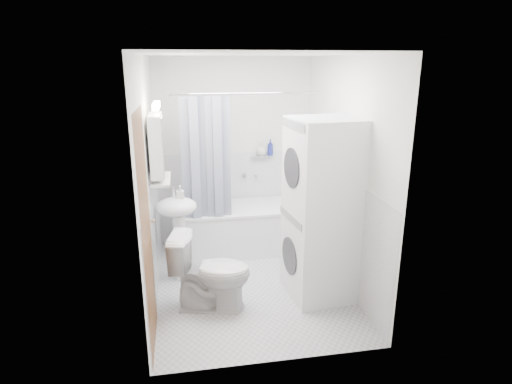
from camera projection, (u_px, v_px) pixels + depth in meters
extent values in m
plane|color=silver|center=(250.00, 283.00, 4.70)|extent=(2.60, 2.60, 0.00)
plane|color=white|center=(234.00, 153.00, 5.57)|extent=(2.00, 0.00, 2.00)
plane|color=white|center=(278.00, 223.00, 3.12)|extent=(2.00, 0.00, 2.00)
plane|color=white|center=(149.00, 182.00, 4.18)|extent=(0.00, 2.60, 2.60)
plane|color=white|center=(343.00, 174.00, 4.51)|extent=(0.00, 2.60, 2.60)
plane|color=white|center=(249.00, 54.00, 4.00)|extent=(2.60, 2.60, 0.00)
plane|color=white|center=(235.00, 197.00, 5.74)|extent=(1.98, 0.00, 1.98)
plane|color=white|center=(155.00, 239.00, 4.36)|extent=(0.00, 2.58, 2.58)
plane|color=white|center=(339.00, 227.00, 4.69)|extent=(0.00, 2.58, 2.58)
plane|color=brown|center=(147.00, 235.00, 3.41)|extent=(0.00, 2.00, 2.00)
cylinder|color=silver|center=(153.00, 221.00, 3.73)|extent=(0.04, 0.04, 0.04)
cube|color=white|center=(244.00, 229.00, 5.49)|extent=(1.51, 0.70, 0.55)
cube|color=white|center=(244.00, 207.00, 5.41)|extent=(1.53, 0.72, 0.03)
cube|color=silver|center=(244.00, 216.00, 5.44)|extent=(1.33, 0.52, 0.20)
cylinder|color=silver|center=(255.00, 175.00, 5.66)|extent=(0.04, 0.12, 0.04)
cylinder|color=silver|center=(247.00, 93.00, 4.71)|extent=(1.71, 0.02, 0.02)
cube|color=#121D41|center=(186.00, 162.00, 4.81)|extent=(0.10, 0.02, 1.45)
cube|color=#121D41|center=(194.00, 162.00, 4.83)|extent=(0.10, 0.02, 1.45)
cube|color=#121D41|center=(202.00, 162.00, 4.84)|extent=(0.10, 0.02, 1.45)
cube|color=#121D41|center=(210.00, 161.00, 4.86)|extent=(0.10, 0.02, 1.45)
cube|color=#121D41|center=(218.00, 161.00, 4.87)|extent=(0.10, 0.02, 1.45)
cube|color=#121D41|center=(226.00, 161.00, 4.89)|extent=(0.10, 0.02, 1.45)
ellipsoid|color=white|center=(176.00, 207.00, 4.56)|extent=(0.44, 0.37, 0.20)
cylinder|color=white|center=(180.00, 248.00, 4.70)|extent=(0.14, 0.14, 0.75)
cylinder|color=silver|center=(174.00, 192.00, 4.65)|extent=(0.03, 0.03, 0.14)
cylinder|color=silver|center=(173.00, 188.00, 4.60)|extent=(0.02, 0.10, 0.02)
cube|color=white|center=(157.00, 145.00, 4.19)|extent=(0.12, 0.50, 0.60)
cube|color=white|center=(163.00, 145.00, 4.20)|extent=(0.01, 0.47, 0.57)
cube|color=#FFEABF|center=(156.00, 106.00, 4.08)|extent=(0.06, 0.45, 0.06)
cube|color=silver|center=(161.00, 179.00, 4.29)|extent=(0.18, 0.54, 0.02)
cube|color=silver|center=(259.00, 156.00, 5.59)|extent=(0.22, 0.06, 0.02)
cube|color=maroon|center=(158.00, 149.00, 4.84)|extent=(0.05, 0.32, 0.75)
cube|color=maroon|center=(158.00, 118.00, 4.75)|extent=(0.03, 0.28, 0.08)
cylinder|color=silver|center=(154.00, 114.00, 4.73)|extent=(0.02, 0.04, 0.02)
cube|color=white|center=(321.00, 253.00, 4.38)|extent=(0.71, 0.71, 0.92)
cylinder|color=#2D2D33|center=(290.00, 256.00, 4.33)|extent=(0.06, 0.39, 0.39)
cube|color=gray|center=(291.00, 218.00, 4.21)|extent=(0.07, 0.58, 0.08)
cube|color=white|center=(325.00, 166.00, 4.11)|extent=(0.71, 0.71, 0.92)
cylinder|color=#2D2D33|center=(292.00, 168.00, 4.06)|extent=(0.06, 0.39, 0.39)
cube|color=gray|center=(293.00, 125.00, 3.94)|extent=(0.07, 0.58, 0.08)
imported|color=white|center=(211.00, 272.00, 4.14)|extent=(0.85, 0.59, 0.75)
imported|color=gray|center=(180.00, 198.00, 4.54)|extent=(0.08, 0.17, 0.08)
imported|color=gray|center=(160.00, 179.00, 4.14)|extent=(0.07, 0.18, 0.07)
imported|color=gray|center=(161.00, 170.00, 4.39)|extent=(0.10, 0.09, 0.10)
imported|color=gray|center=(261.00, 151.00, 5.57)|extent=(0.13, 0.17, 0.13)
imported|color=navy|center=(270.00, 152.00, 5.60)|extent=(0.08, 0.21, 0.08)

